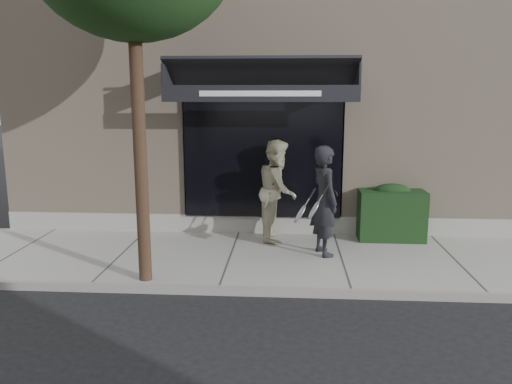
{
  "coord_description": "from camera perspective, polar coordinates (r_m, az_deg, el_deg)",
  "views": [
    {
      "loc": [
        -0.97,
        -8.64,
        2.99
      ],
      "look_at": [
        -1.58,
        0.6,
        1.18
      ],
      "focal_mm": 35.0,
      "sensor_mm": 36.0,
      "label": 1
    }
  ],
  "objects": [
    {
      "name": "pedestrian_back",
      "position": [
        9.92,
        2.51,
        0.21
      ],
      "size": [
        0.84,
        1.04,
        2.01
      ],
      "color": "#BEBA98",
      "rests_on": "sidewalk"
    },
    {
      "name": "hedge",
      "position": [
        10.37,
        15.18,
        -2.32
      ],
      "size": [
        1.3,
        0.7,
        1.14
      ],
      "color": "black",
      "rests_on": "sidewalk"
    },
    {
      "name": "sidewalk",
      "position": [
        9.18,
        9.71,
        -7.72
      ],
      "size": [
        20.0,
        3.0,
        0.12
      ],
      "primitive_type": "cube",
      "color": "gray",
      "rests_on": "ground"
    },
    {
      "name": "building_facade",
      "position": [
        13.64,
        7.91,
        9.9
      ],
      "size": [
        14.3,
        8.04,
        5.64
      ],
      "color": "tan",
      "rests_on": "ground"
    },
    {
      "name": "curb",
      "position": [
        7.73,
        10.89,
        -11.33
      ],
      "size": [
        20.0,
        0.1,
        0.14
      ],
      "primitive_type": "cube",
      "color": "gray",
      "rests_on": "ground"
    },
    {
      "name": "ground",
      "position": [
        9.2,
        9.7,
        -8.07
      ],
      "size": [
        80.0,
        80.0,
        0.0
      ],
      "primitive_type": "plane",
      "color": "black",
      "rests_on": "ground"
    },
    {
      "name": "pedestrian_front",
      "position": [
        9.04,
        7.84,
        -1.01
      ],
      "size": [
        0.89,
        0.92,
        1.99
      ],
      "color": "black",
      "rests_on": "sidewalk"
    }
  ]
}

